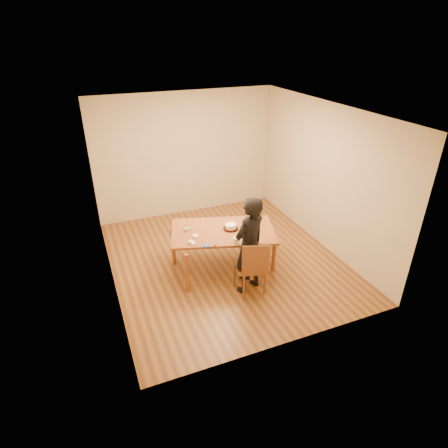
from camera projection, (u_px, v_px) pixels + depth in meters
name	position (u px, v px, depth m)	size (l,w,h in m)	color
room_shell	(217.00, 185.00, 6.62)	(4.00, 4.50, 2.70)	brown
dining_table	(223.00, 232.00, 6.40)	(1.74, 1.04, 0.04)	brown
dining_chair	(250.00, 267.00, 5.95)	(0.43, 0.43, 0.04)	brown
cake_plate	(231.00, 229.00, 6.43)	(0.26, 0.26, 0.02)	red
cake	(231.00, 227.00, 6.41)	(0.19, 0.19, 0.06)	white
frosting_dome	(231.00, 224.00, 6.39)	(0.19, 0.19, 0.03)	white
frosting_tub	(236.00, 240.00, 6.02)	(0.10, 0.10, 0.09)	white
frosting_lid	(206.00, 246.00, 5.94)	(0.10, 0.10, 0.01)	#1B4EB2
frosting_dollop	(206.00, 245.00, 5.93)	(0.04, 0.04, 0.02)	white
ramekin_green	(191.00, 242.00, 6.01)	(0.09, 0.09, 0.04)	white
ramekin_yellow	(195.00, 236.00, 6.17)	(0.09, 0.09, 0.04)	white
ramekin_multi	(193.00, 244.00, 5.96)	(0.07, 0.07, 0.04)	white
candy_box_pink	(187.00, 230.00, 6.40)	(0.12, 0.06, 0.02)	#F138C2
candy_box_green	(187.00, 229.00, 6.39)	(0.12, 0.06, 0.02)	green
spatula	(214.00, 246.00, 5.93)	(0.15, 0.01, 0.01)	black
person	(249.00, 246.00, 5.81)	(0.60, 0.39, 1.64)	black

